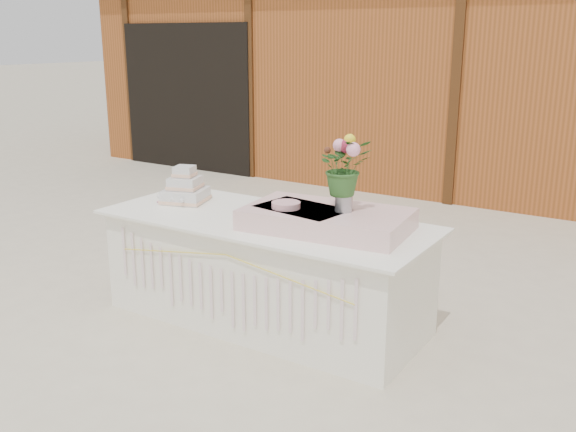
# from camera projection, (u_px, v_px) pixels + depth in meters

# --- Properties ---
(ground) EXTENTS (80.00, 80.00, 0.00)m
(ground) POSITION_uv_depth(u_px,v_px,m) (266.00, 319.00, 4.72)
(ground) COLOR beige
(ground) RESTS_ON ground
(barn) EXTENTS (12.60, 4.60, 3.30)m
(barn) POSITION_uv_depth(u_px,v_px,m) (502.00, 60.00, 9.14)
(barn) COLOR #984B20
(barn) RESTS_ON ground
(cake_table) EXTENTS (2.40, 1.00, 0.77)m
(cake_table) POSITION_uv_depth(u_px,v_px,m) (265.00, 270.00, 4.61)
(cake_table) COLOR white
(cake_table) RESTS_ON ground
(wedding_cake) EXTENTS (0.39, 0.39, 0.28)m
(wedding_cake) POSITION_uv_depth(u_px,v_px,m) (185.00, 190.00, 4.95)
(wedding_cake) COLOR silver
(wedding_cake) RESTS_ON cake_table
(pink_cake_stand) EXTENTS (0.25, 0.25, 0.18)m
(pink_cake_stand) POSITION_uv_depth(u_px,v_px,m) (286.00, 213.00, 4.28)
(pink_cake_stand) COLOR silver
(pink_cake_stand) RESTS_ON cake_table
(satin_runner) EXTENTS (1.13, 0.73, 0.14)m
(satin_runner) POSITION_uv_depth(u_px,v_px,m) (327.00, 219.00, 4.26)
(satin_runner) COLOR beige
(satin_runner) RESTS_ON cake_table
(flower_vase) EXTENTS (0.12, 0.12, 0.16)m
(flower_vase) POSITION_uv_depth(u_px,v_px,m) (344.00, 199.00, 4.17)
(flower_vase) COLOR #A5A5AA
(flower_vase) RESTS_ON satin_runner
(bouquet) EXTENTS (0.44, 0.44, 0.37)m
(bouquet) POSITION_uv_depth(u_px,v_px,m) (345.00, 159.00, 4.10)
(bouquet) COLOR #2D5B24
(bouquet) RESTS_ON flower_vase
(loose_flowers) EXTENTS (0.17, 0.32, 0.02)m
(loose_flowers) POSITION_uv_depth(u_px,v_px,m) (169.00, 199.00, 5.04)
(loose_flowers) COLOR pink
(loose_flowers) RESTS_ON cake_table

